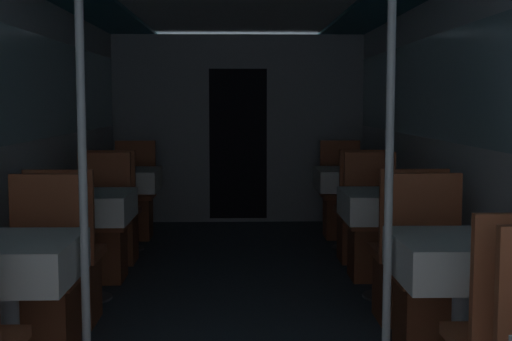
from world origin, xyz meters
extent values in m
cube|color=silver|center=(1.42, 3.37, 1.04)|extent=(0.05, 9.55, 2.09)
cube|color=#9EC6D1|center=(1.41, 3.37, 1.45)|extent=(0.03, 8.78, 0.73)
cube|color=gray|center=(0.00, 7.15, 1.04)|extent=(2.79, 0.08, 2.09)
cube|color=black|center=(0.00, 7.10, 0.88)|extent=(0.64, 0.01, 1.67)
cylinder|color=#B7B7BC|center=(-1.03, 2.32, 0.36)|extent=(0.10, 0.10, 0.70)
cube|color=#B2B2B7|center=(-1.03, 2.32, 0.72)|extent=(0.58, 0.58, 0.02)
cube|color=white|center=(-1.03, 2.32, 0.64)|extent=(0.62, 0.62, 0.19)
cube|color=brown|center=(-1.03, 2.85, 0.20)|extent=(0.34, 0.34, 0.40)
cube|color=#B25633|center=(-1.03, 2.85, 0.43)|extent=(0.40, 0.40, 0.05)
cube|color=#B25633|center=(-1.03, 3.03, 0.70)|extent=(0.40, 0.04, 0.51)
cylinder|color=silver|center=(-0.68, 2.32, 1.04)|extent=(0.04, 0.04, 2.09)
cylinder|color=#4C4C51|center=(-1.03, 3.97, 0.01)|extent=(0.34, 0.34, 0.01)
cylinder|color=#B7B7BC|center=(-1.03, 3.97, 0.36)|extent=(0.10, 0.10, 0.70)
cube|color=#B2B2B7|center=(-1.03, 3.97, 0.72)|extent=(0.58, 0.58, 0.02)
cube|color=white|center=(-1.03, 3.97, 0.64)|extent=(0.62, 0.62, 0.19)
cube|color=brown|center=(-1.03, 3.45, 0.20)|extent=(0.34, 0.34, 0.40)
cube|color=#B25633|center=(-1.03, 3.45, 0.43)|extent=(0.40, 0.40, 0.05)
cube|color=#B25633|center=(-1.03, 3.27, 0.70)|extent=(0.40, 0.04, 0.51)
cube|color=brown|center=(-1.03, 4.50, 0.20)|extent=(0.34, 0.34, 0.40)
cube|color=#B25633|center=(-1.03, 4.50, 0.43)|extent=(0.40, 0.40, 0.05)
cube|color=#B25633|center=(-1.03, 4.68, 0.70)|extent=(0.40, 0.04, 0.51)
cylinder|color=#4C4C51|center=(-1.03, 5.62, 0.01)|extent=(0.34, 0.34, 0.01)
cylinder|color=#B7B7BC|center=(-1.03, 5.62, 0.36)|extent=(0.10, 0.10, 0.70)
cube|color=#B2B2B7|center=(-1.03, 5.62, 0.72)|extent=(0.58, 0.58, 0.02)
cube|color=white|center=(-1.03, 5.62, 0.64)|extent=(0.62, 0.62, 0.19)
cube|color=brown|center=(-1.03, 5.10, 0.20)|extent=(0.34, 0.34, 0.40)
cube|color=#B25633|center=(-1.03, 5.10, 0.43)|extent=(0.40, 0.40, 0.05)
cube|color=#B25633|center=(-1.03, 4.92, 0.70)|extent=(0.40, 0.04, 0.51)
cube|color=brown|center=(-1.03, 6.15, 0.20)|extent=(0.34, 0.34, 0.40)
cube|color=#B25633|center=(-1.03, 6.15, 0.43)|extent=(0.40, 0.40, 0.05)
cube|color=#B25633|center=(-1.03, 6.33, 0.70)|extent=(0.40, 0.04, 0.51)
cylinder|color=#B7B7BC|center=(1.03, 2.32, 0.36)|extent=(0.10, 0.10, 0.70)
cube|color=#B2B2B7|center=(1.03, 2.32, 0.72)|extent=(0.58, 0.58, 0.02)
cube|color=white|center=(1.03, 2.32, 0.64)|extent=(0.62, 0.62, 0.19)
cube|color=brown|center=(1.03, 2.85, 0.20)|extent=(0.34, 0.34, 0.40)
cube|color=#B25633|center=(1.03, 2.85, 0.43)|extent=(0.40, 0.40, 0.05)
cube|color=#B25633|center=(1.03, 3.03, 0.70)|extent=(0.40, 0.04, 0.51)
cylinder|color=silver|center=(0.68, 2.32, 1.04)|extent=(0.04, 0.04, 2.09)
cylinder|color=#4C4C51|center=(1.03, 3.97, 0.01)|extent=(0.34, 0.34, 0.01)
cylinder|color=#B7B7BC|center=(1.03, 3.97, 0.36)|extent=(0.10, 0.10, 0.70)
cube|color=#B2B2B7|center=(1.03, 3.97, 0.72)|extent=(0.58, 0.58, 0.02)
cube|color=white|center=(1.03, 3.97, 0.64)|extent=(0.62, 0.62, 0.19)
cube|color=brown|center=(1.03, 3.45, 0.20)|extent=(0.34, 0.34, 0.40)
cube|color=#B25633|center=(1.03, 3.45, 0.43)|extent=(0.40, 0.40, 0.05)
cube|color=#B25633|center=(1.03, 3.27, 0.70)|extent=(0.40, 0.04, 0.51)
cube|color=brown|center=(1.03, 4.50, 0.20)|extent=(0.34, 0.34, 0.40)
cube|color=#B25633|center=(1.03, 4.50, 0.43)|extent=(0.40, 0.40, 0.05)
cube|color=#B25633|center=(1.03, 4.68, 0.70)|extent=(0.40, 0.04, 0.51)
cylinder|color=#4C4C51|center=(1.03, 5.62, 0.01)|extent=(0.34, 0.34, 0.01)
cylinder|color=#B7B7BC|center=(1.03, 5.62, 0.36)|extent=(0.10, 0.10, 0.70)
cube|color=#B2B2B7|center=(1.03, 5.62, 0.72)|extent=(0.58, 0.58, 0.02)
cube|color=white|center=(1.03, 5.62, 0.64)|extent=(0.62, 0.62, 0.19)
cube|color=brown|center=(1.03, 5.10, 0.20)|extent=(0.34, 0.34, 0.40)
cube|color=#B25633|center=(1.03, 5.10, 0.43)|extent=(0.40, 0.40, 0.05)
cube|color=#B25633|center=(1.03, 4.92, 0.70)|extent=(0.40, 0.04, 0.51)
cube|color=brown|center=(1.03, 6.15, 0.20)|extent=(0.34, 0.34, 0.40)
cube|color=#B25633|center=(1.03, 6.15, 0.43)|extent=(0.40, 0.40, 0.05)
cube|color=#B25633|center=(1.03, 6.33, 0.70)|extent=(0.40, 0.04, 0.51)
camera|label=1|loc=(0.01, -0.82, 1.35)|focal=50.00mm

